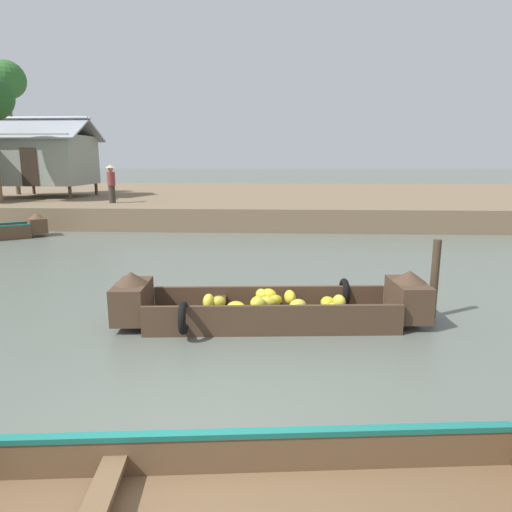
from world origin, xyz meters
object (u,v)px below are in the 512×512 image
object	(u,v)px
viewer_boat	(237,506)
vendor_person	(111,182)
stilt_house_mid_right	(48,159)
banana_boat	(270,306)
mooring_post	(435,279)
palm_tree_near	(7,82)

from	to	relation	value
viewer_boat	vendor_person	bearing A→B (deg)	112.97
viewer_boat	stilt_house_mid_right	bearing A→B (deg)	119.99
banana_boat	mooring_post	distance (m)	2.95
mooring_post	viewer_boat	bearing A→B (deg)	-121.14
banana_boat	viewer_boat	size ratio (longest dim) A/B	0.86
palm_tree_near	vendor_person	xyz separation A→B (m)	(7.10, -4.81, -4.96)
banana_boat	mooring_post	world-z (taller)	mooring_post
banana_boat	viewer_boat	distance (m)	4.50
stilt_house_mid_right	vendor_person	bearing A→B (deg)	-36.71
mooring_post	stilt_house_mid_right	bearing A→B (deg)	134.05
palm_tree_near	vendor_person	size ratio (longest dim) A/B	4.22
banana_boat	mooring_post	xyz separation A→B (m)	(2.88, 0.50, 0.39)
vendor_person	viewer_boat	bearing A→B (deg)	-67.03
banana_boat	viewer_boat	bearing A→B (deg)	-91.83
viewer_boat	palm_tree_near	xyz separation A→B (m)	(-14.21, 21.59, 6.54)
palm_tree_near	banana_boat	bearing A→B (deg)	-49.98
viewer_boat	stilt_house_mid_right	distance (m)	23.41
palm_tree_near	mooring_post	size ratio (longest dim) A/B	4.99
banana_boat	palm_tree_near	distance (m)	23.25
mooring_post	banana_boat	bearing A→B (deg)	-170.05
viewer_boat	vendor_person	size ratio (longest dim) A/B	3.72
vendor_person	mooring_post	xyz separation A→B (m)	(10.14, -11.78, -1.14)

